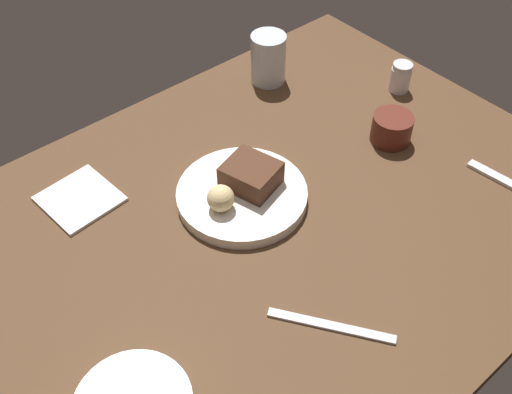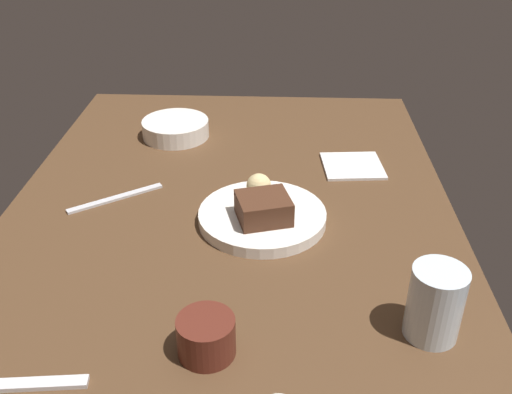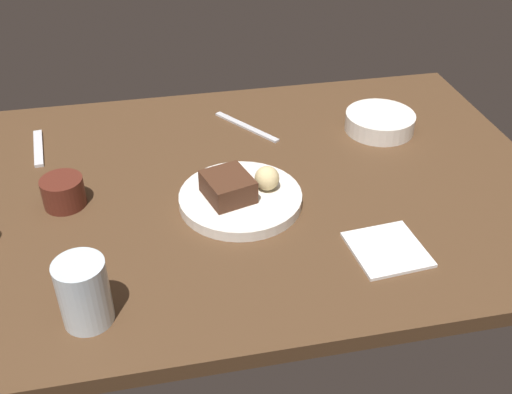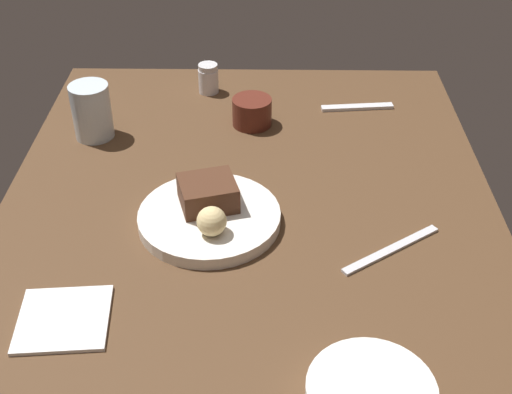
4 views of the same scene
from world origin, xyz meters
The scene contains 10 objects.
dining_table centered at (0.00, 0.00, 1.50)cm, with size 120.00×84.00×3.00cm, color #4C331E.
dessert_plate centered at (2.57, 6.25, 4.05)cm, with size 23.07×23.07×2.11cm, color white.
chocolate_cake_slice centered at (4.91, 6.54, 7.31)cm, with size 7.96×8.89×4.40cm, color #472819.
bread_roll centered at (-2.65, 5.40, 7.44)cm, with size 4.66×4.66×4.66cm, color #DBC184.
water_glass centered at (29.86, 30.52, 8.40)cm, with size 7.51×7.51×10.80cm, color silver.
side_bowl centered at (-33.21, -15.38, 5.01)cm, with size 15.49×15.49×4.02cm, color white.
coffee_cup centered at (34.83, -0.13, 5.81)cm, with size 7.83×7.83×5.61cm, color #562319.
dessert_spoon centered at (41.63, -21.77, 3.35)cm, with size 15.00×1.80×0.70cm, color silver.
butter_knife centered at (-3.96, -22.30, 3.25)cm, with size 19.00×1.40×0.50cm, color silver.
folded_napkin centered at (-19.41, 24.70, 3.30)cm, with size 12.01×12.34×0.60cm, color white.
Camera 3 is at (18.05, 96.98, 70.07)cm, focal length 42.41 mm.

